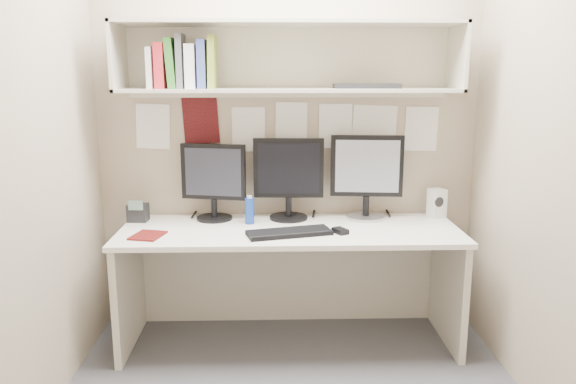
{
  "coord_description": "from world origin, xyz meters",
  "views": [
    {
      "loc": [
        -0.1,
        -2.56,
        1.63
      ],
      "look_at": [
        -0.02,
        0.35,
        1.01
      ],
      "focal_mm": 35.0,
      "sensor_mm": 36.0,
      "label": 1
    }
  ],
  "objects_px": {
    "desk": "(290,285)",
    "monitor_center": "(289,176)",
    "speaker": "(437,203)",
    "monitor_left": "(213,179)",
    "maroon_notebook": "(148,235)",
    "monitor_right": "(367,174)",
    "keyboard": "(289,233)",
    "desk_phone": "(138,212)"
  },
  "relations": [
    {
      "from": "desk",
      "to": "monitor_center",
      "type": "xyz_separation_m",
      "value": [
        -0.0,
        0.22,
        0.64
      ]
    },
    {
      "from": "monitor_center",
      "to": "speaker",
      "type": "bearing_deg",
      "value": 2.5
    },
    {
      "from": "monitor_left",
      "to": "maroon_notebook",
      "type": "relative_size",
      "value": 2.44
    },
    {
      "from": "speaker",
      "to": "maroon_notebook",
      "type": "height_order",
      "value": "speaker"
    },
    {
      "from": "desk",
      "to": "monitor_right",
      "type": "xyz_separation_m",
      "value": [
        0.49,
        0.22,
        0.64
      ]
    },
    {
      "from": "monitor_left",
      "to": "monitor_center",
      "type": "xyz_separation_m",
      "value": [
        0.47,
        -0.0,
        0.02
      ]
    },
    {
      "from": "keyboard",
      "to": "maroon_notebook",
      "type": "distance_m",
      "value": 0.8
    },
    {
      "from": "monitor_center",
      "to": "speaker",
      "type": "xyz_separation_m",
      "value": [
        0.94,
        0.0,
        -0.18
      ]
    },
    {
      "from": "speaker",
      "to": "keyboard",
      "type": "bearing_deg",
      "value": -179.9
    },
    {
      "from": "desk_phone",
      "to": "desk",
      "type": "bearing_deg",
      "value": -6.02
    },
    {
      "from": "keyboard",
      "to": "maroon_notebook",
      "type": "bearing_deg",
      "value": 166.21
    },
    {
      "from": "keyboard",
      "to": "speaker",
      "type": "xyz_separation_m",
      "value": [
        0.95,
        0.37,
        0.08
      ]
    },
    {
      "from": "monitor_center",
      "to": "desk_phone",
      "type": "xyz_separation_m",
      "value": [
        -0.93,
        -0.04,
        -0.22
      ]
    },
    {
      "from": "monitor_left",
      "to": "maroon_notebook",
      "type": "bearing_deg",
      "value": -120.2
    },
    {
      "from": "desk",
      "to": "maroon_notebook",
      "type": "bearing_deg",
      "value": -168.93
    },
    {
      "from": "monitor_right",
      "to": "speaker",
      "type": "bearing_deg",
      "value": 5.95
    },
    {
      "from": "desk",
      "to": "speaker",
      "type": "distance_m",
      "value": 1.07
    },
    {
      "from": "monitor_center",
      "to": "desk_phone",
      "type": "distance_m",
      "value": 0.96
    },
    {
      "from": "monitor_center",
      "to": "desk_phone",
      "type": "bearing_deg",
      "value": -175.37
    },
    {
      "from": "keyboard",
      "to": "maroon_notebook",
      "type": "xyz_separation_m",
      "value": [
        -0.8,
        -0.01,
        -0.01
      ]
    },
    {
      "from": "monitor_center",
      "to": "keyboard",
      "type": "distance_m",
      "value": 0.45
    },
    {
      "from": "desk",
      "to": "monitor_left",
      "type": "distance_m",
      "value": 0.81
    },
    {
      "from": "monitor_left",
      "to": "monitor_right",
      "type": "bearing_deg",
      "value": 11.64
    },
    {
      "from": "desk",
      "to": "monitor_center",
      "type": "height_order",
      "value": "monitor_center"
    },
    {
      "from": "monitor_left",
      "to": "speaker",
      "type": "relative_size",
      "value": 2.59
    },
    {
      "from": "desk_phone",
      "to": "monitor_left",
      "type": "bearing_deg",
      "value": 9.71
    },
    {
      "from": "keyboard",
      "to": "desk_phone",
      "type": "xyz_separation_m",
      "value": [
        -0.93,
        0.32,
        0.04
      ]
    },
    {
      "from": "monitor_left",
      "to": "speaker",
      "type": "distance_m",
      "value": 1.42
    },
    {
      "from": "monitor_right",
      "to": "keyboard",
      "type": "distance_m",
      "value": 0.67
    },
    {
      "from": "maroon_notebook",
      "to": "desk_phone",
      "type": "height_order",
      "value": "desk_phone"
    },
    {
      "from": "speaker",
      "to": "desk",
      "type": "bearing_deg",
      "value": 172.23
    },
    {
      "from": "desk",
      "to": "monitor_right",
      "type": "distance_m",
      "value": 0.84
    },
    {
      "from": "desk",
      "to": "keyboard",
      "type": "height_order",
      "value": "keyboard"
    },
    {
      "from": "maroon_notebook",
      "to": "keyboard",
      "type": "bearing_deg",
      "value": 14.76
    },
    {
      "from": "keyboard",
      "to": "desk_phone",
      "type": "bearing_deg",
      "value": 146.01
    },
    {
      "from": "monitor_center",
      "to": "maroon_notebook",
      "type": "bearing_deg",
      "value": -152.69
    },
    {
      "from": "monitor_right",
      "to": "maroon_notebook",
      "type": "height_order",
      "value": "monitor_right"
    },
    {
      "from": "desk",
      "to": "speaker",
      "type": "height_order",
      "value": "speaker"
    },
    {
      "from": "desk",
      "to": "maroon_notebook",
      "type": "height_order",
      "value": "maroon_notebook"
    },
    {
      "from": "monitor_right",
      "to": "maroon_notebook",
      "type": "xyz_separation_m",
      "value": [
        -1.29,
        -0.38,
        -0.28
      ]
    },
    {
      "from": "desk",
      "to": "monitor_center",
      "type": "distance_m",
      "value": 0.67
    },
    {
      "from": "monitor_center",
      "to": "monitor_right",
      "type": "xyz_separation_m",
      "value": [
        0.49,
        -0.0,
        0.01
      ]
    }
  ]
}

